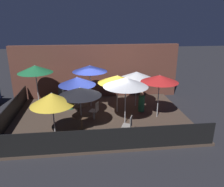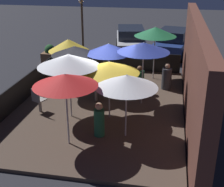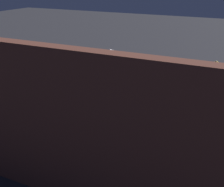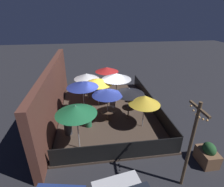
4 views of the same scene
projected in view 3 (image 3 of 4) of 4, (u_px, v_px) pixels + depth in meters
name	position (u px, v px, depth m)	size (l,w,h in m)	color
ground_plane	(131.00, 133.00, 10.08)	(60.00, 60.00, 0.00)	#26262B
patio_deck	(131.00, 131.00, 10.06)	(9.12, 6.39, 0.12)	#47382D
building_wall	(69.00, 128.00, 6.59)	(10.72, 0.36, 3.50)	brown
fence_front	(162.00, 86.00, 12.50)	(8.92, 0.05, 0.95)	black
patio_umbrella_0	(169.00, 77.00, 8.77)	(1.88, 1.88, 2.19)	#B2B2B7
patio_umbrella_1	(176.00, 67.00, 10.03)	(1.93, 1.93, 2.06)	#B2B2B7
patio_umbrella_2	(111.00, 56.00, 10.46)	(2.16, 2.16, 2.33)	#B2B2B7
patio_umbrella_3	(58.00, 54.00, 10.81)	(1.90, 1.90, 2.28)	#B2B2B7
patio_umbrella_4	(126.00, 78.00, 7.72)	(1.97, 1.97, 2.46)	#B2B2B7
patio_umbrella_6	(215.00, 69.00, 10.11)	(1.82, 1.82, 2.07)	#B2B2B7
patio_umbrella_7	(47.00, 76.00, 9.17)	(1.93, 1.93, 2.08)	#B2B2B7
patio_umbrella_8	(96.00, 74.00, 9.31)	(2.09, 2.09, 2.09)	#B2B2B7
dining_table_0	(166.00, 122.00, 9.28)	(0.94, 0.94, 0.71)	#4C3828
dining_table_1	(173.00, 104.00, 10.50)	(0.83, 0.83, 0.73)	#4C3828
patio_chair_0	(144.00, 113.00, 9.98)	(0.53, 0.53, 0.95)	gray
patio_chair_1	(128.00, 89.00, 12.07)	(0.52, 0.52, 0.94)	gray
patron_0	(180.00, 177.00, 6.86)	(0.50, 0.50, 1.17)	#333338
patron_1	(170.00, 146.00, 8.05)	(0.42, 0.42, 1.18)	#236642
patron_2	(62.00, 107.00, 10.42)	(0.41, 0.41, 1.16)	#236642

